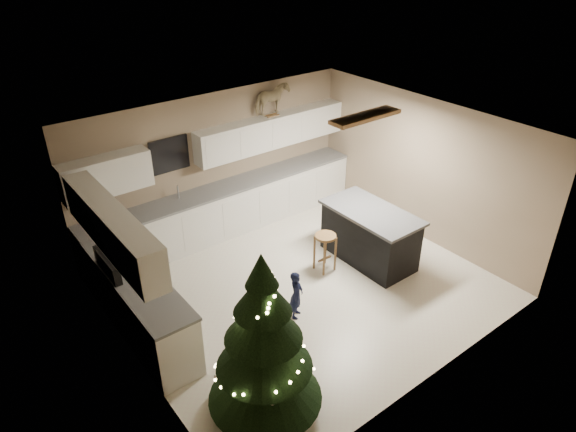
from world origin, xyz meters
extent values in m
plane|color=beige|center=(0.00, 0.00, 0.00)|extent=(5.50, 5.50, 0.00)
cube|color=gray|center=(0.00, 2.50, 1.30)|extent=(5.50, 0.02, 2.60)
cube|color=gray|center=(0.00, -2.50, 1.30)|extent=(5.50, 0.02, 2.60)
cube|color=gray|center=(-2.75, 0.00, 1.30)|extent=(0.02, 5.00, 2.60)
cube|color=gray|center=(2.75, 0.00, 1.30)|extent=(0.02, 5.00, 2.60)
cube|color=silver|center=(0.00, 0.00, 2.60)|extent=(5.50, 5.00, 0.02)
cube|color=brown|center=(1.30, 0.10, 2.55)|extent=(1.25, 0.32, 0.06)
cube|color=white|center=(1.30, 0.10, 2.52)|extent=(1.15, 0.24, 0.02)
cube|color=silver|center=(0.00, 2.20, 0.45)|extent=(5.48, 0.60, 0.90)
cube|color=silver|center=(-2.45, 0.60, 0.45)|extent=(0.60, 2.60, 0.90)
cube|color=slate|center=(0.00, 2.19, 0.92)|extent=(5.48, 0.62, 0.04)
cube|color=slate|center=(-2.44, 0.60, 0.92)|extent=(0.62, 2.60, 0.04)
cube|color=silver|center=(-2.05, 2.33, 1.70)|extent=(1.40, 0.35, 0.60)
cube|color=silver|center=(1.15, 2.33, 1.70)|extent=(3.20, 0.35, 0.60)
cube|color=silver|center=(-2.58, 0.72, 1.70)|extent=(0.35, 2.60, 0.60)
cube|color=black|center=(-0.90, 2.47, 1.70)|extent=(0.70, 0.04, 0.60)
cube|color=#99999E|center=(-0.90, 2.20, 0.90)|extent=(0.55, 0.40, 0.06)
cylinder|color=#99999E|center=(-0.90, 2.30, 1.06)|extent=(0.03, 0.03, 0.24)
cube|color=black|center=(-2.43, 0.90, 0.45)|extent=(0.64, 0.75, 0.90)
cube|color=black|center=(-2.68, 0.90, 1.05)|extent=(0.10, 0.75, 0.30)
cube|color=black|center=(1.42, -0.09, 0.45)|extent=(0.80, 1.60, 0.90)
cube|color=#404143|center=(1.42, -0.09, 0.93)|extent=(0.90, 1.70, 0.05)
cylinder|color=brown|center=(0.61, 0.13, 0.65)|extent=(0.35, 0.35, 0.04)
cylinder|color=brown|center=(0.49, 0.01, 0.32)|extent=(0.04, 0.04, 0.63)
cylinder|color=brown|center=(0.73, 0.01, 0.32)|extent=(0.04, 0.04, 0.63)
cylinder|color=brown|center=(0.49, 0.26, 0.32)|extent=(0.04, 0.04, 0.63)
cylinder|color=brown|center=(0.73, 0.26, 0.32)|extent=(0.04, 0.04, 0.63)
cube|color=brown|center=(0.61, 0.13, 0.21)|extent=(0.27, 0.03, 0.03)
cylinder|color=#3F2816|center=(-1.85, -1.60, 0.15)|extent=(0.12, 0.12, 0.30)
cone|color=black|center=(-1.85, -1.60, 0.55)|extent=(1.36, 1.36, 0.70)
cone|color=black|center=(-1.85, -1.60, 1.00)|extent=(1.12, 1.12, 0.60)
cone|color=black|center=(-1.85, -1.60, 1.40)|extent=(0.88, 0.88, 0.55)
cone|color=black|center=(-1.85, -1.60, 1.75)|extent=(0.64, 0.64, 0.50)
cone|color=black|center=(-1.85, -1.60, 2.05)|extent=(0.36, 0.36, 0.40)
sphere|color=#FFD88C|center=(-1.14, -1.60, 0.25)|extent=(0.04, 0.04, 0.04)
sphere|color=#FFD88C|center=(-1.19, -1.38, 0.29)|extent=(0.04, 0.04, 0.04)
sphere|color=#FFD88C|center=(-1.31, -1.19, 0.34)|extent=(0.04, 0.04, 0.04)
sphere|color=#FFD88C|center=(-1.48, -1.05, 0.38)|extent=(0.04, 0.04, 0.04)
sphere|color=#FFD88C|center=(-1.68, -0.98, 0.43)|extent=(0.04, 0.04, 0.04)
sphere|color=#FFD88C|center=(-1.89, -0.97, 0.47)|extent=(0.04, 0.04, 0.04)
sphere|color=#FFD88C|center=(-2.08, -1.03, 0.51)|extent=(0.04, 0.04, 0.04)
sphere|color=#FFD88C|center=(-2.24, -1.14, 0.56)|extent=(0.04, 0.04, 0.04)
sphere|color=#FFD88C|center=(-2.35, -1.30, 0.60)|extent=(0.04, 0.04, 0.04)
sphere|color=#FFD88C|center=(-2.41, -1.48, 0.65)|extent=(0.04, 0.04, 0.04)
sphere|color=#FFD88C|center=(-2.40, -1.66, 0.69)|extent=(0.04, 0.04, 0.04)
sphere|color=#FFD88C|center=(-2.34, -1.83, 0.73)|extent=(0.04, 0.04, 0.04)
sphere|color=#FFD88C|center=(-2.23, -1.96, 0.78)|extent=(0.04, 0.04, 0.04)
sphere|color=#FFD88C|center=(-2.09, -2.05, 0.82)|extent=(0.04, 0.04, 0.04)
sphere|color=#FFD88C|center=(-1.93, -2.09, 0.87)|extent=(0.04, 0.04, 0.04)
sphere|color=#FFD88C|center=(-1.77, -2.07, 0.91)|extent=(0.04, 0.04, 0.04)
sphere|color=#FFD88C|center=(-1.63, -2.01, 0.96)|extent=(0.04, 0.04, 0.04)
sphere|color=#FFD88C|center=(-1.52, -1.90, 1.00)|extent=(0.04, 0.04, 0.04)
sphere|color=#FFD88C|center=(-1.46, -1.78, 1.04)|extent=(0.04, 0.04, 0.04)
sphere|color=#FFD88C|center=(-1.43, -1.64, 1.09)|extent=(0.04, 0.04, 0.04)
sphere|color=#FFD88C|center=(-1.46, -1.51, 1.13)|extent=(0.04, 0.04, 0.04)
sphere|color=#FFD88C|center=(-1.52, -1.40, 1.18)|extent=(0.04, 0.04, 0.04)
sphere|color=#FFD88C|center=(-1.61, -1.31, 1.22)|extent=(0.04, 0.04, 0.04)
sphere|color=#FFD88C|center=(-1.72, -1.27, 1.26)|extent=(0.04, 0.04, 0.04)
sphere|color=#FFD88C|center=(-1.84, -1.26, 1.31)|extent=(0.04, 0.04, 0.04)
sphere|color=#FFD88C|center=(-1.94, -1.29, 1.35)|extent=(0.04, 0.04, 0.04)
sphere|color=#FFD88C|center=(-2.03, -1.35, 1.40)|extent=(0.04, 0.04, 0.04)
sphere|color=#FFD88C|center=(-2.09, -1.43, 1.44)|extent=(0.04, 0.04, 0.04)
sphere|color=#FFD88C|center=(-2.12, -1.52, 1.48)|extent=(0.04, 0.04, 0.04)
sphere|color=#FFD88C|center=(-2.11, -1.60, 1.53)|extent=(0.04, 0.04, 0.04)
sphere|color=#FFD88C|center=(-2.08, -1.68, 1.57)|extent=(0.04, 0.04, 0.04)
sphere|color=#FFD88C|center=(-2.03, -1.74, 1.62)|extent=(0.04, 0.04, 0.04)
sphere|color=#FFD88C|center=(-1.97, -1.78, 1.66)|extent=(0.04, 0.04, 0.04)
sphere|color=#FFD88C|center=(-1.90, -1.80, 1.71)|extent=(0.04, 0.04, 0.04)
sphere|color=#FFD88C|center=(-1.84, -1.79, 1.75)|extent=(0.04, 0.04, 0.04)
sphere|color=#FFD88C|center=(-1.78, -1.76, 1.79)|extent=(0.04, 0.04, 0.04)
sphere|color=#FFD88C|center=(-1.75, -1.72, 1.84)|extent=(0.04, 0.04, 0.04)
sphere|color=#FFD88C|center=(-1.73, -1.67, 1.88)|extent=(0.04, 0.04, 0.04)
sphere|color=#FFD88C|center=(-1.73, -1.62, 1.93)|extent=(0.04, 0.04, 0.04)
sphere|color=#FFD88C|center=(-1.74, -1.59, 1.97)|extent=(0.04, 0.04, 0.04)
sphere|color=#FFD88C|center=(-1.76, -1.56, 2.01)|extent=(0.04, 0.04, 0.04)
sphere|color=#FFD88C|center=(-1.79, -1.54, 2.06)|extent=(0.04, 0.04, 0.04)
sphere|color=#FFD88C|center=(-1.82, -1.54, 2.10)|extent=(0.04, 0.04, 0.04)
sphere|color=silver|center=(-1.24, -1.60, 0.37)|extent=(0.07, 0.07, 0.07)
sphere|color=silver|center=(-2.18, -1.15, 0.52)|extent=(0.07, 0.07, 0.07)
sphere|color=silver|center=(-2.01, -2.08, 0.67)|extent=(0.07, 0.07, 0.07)
sphere|color=silver|center=(-1.42, -1.46, 0.82)|extent=(0.07, 0.07, 0.07)
sphere|color=silver|center=(-2.17, -1.37, 0.97)|extent=(0.07, 0.07, 0.07)
sphere|color=silver|center=(-1.85, -1.95, 1.12)|extent=(0.07, 0.07, 0.07)
sphere|color=silver|center=(-1.61, -1.43, 1.27)|extent=(0.07, 0.07, 0.07)
sphere|color=silver|center=(-2.08, -1.53, 1.42)|extent=(0.07, 0.07, 0.07)
sphere|color=silver|center=(-1.79, -1.78, 1.57)|extent=(0.07, 0.07, 0.07)
sphere|color=silver|center=(-1.77, -1.49, 1.72)|extent=(0.07, 0.07, 0.07)
sphere|color=silver|center=(-1.93, -1.60, 1.87)|extent=(0.07, 0.07, 0.07)
sphere|color=silver|center=(-1.83, -1.62, 2.02)|extent=(0.07, 0.07, 0.07)
imported|color=black|center=(-0.51, -0.51, 0.39)|extent=(0.34, 0.32, 0.78)
cube|color=brown|center=(1.15, 2.28, 2.01)|extent=(0.27, 0.02, 0.02)
cube|color=brown|center=(1.15, 2.37, 2.01)|extent=(0.27, 0.02, 0.02)
imported|color=tan|center=(1.15, 2.33, 2.31)|extent=(0.70, 0.36, 0.57)
camera|label=1|loc=(-4.24, -5.13, 5.10)|focal=32.00mm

